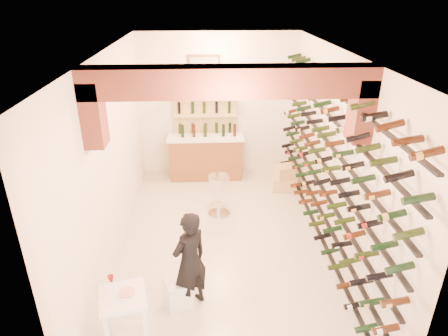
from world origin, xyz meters
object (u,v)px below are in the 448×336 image
back_counter (206,156)px  crate_lower (285,183)px  wine_rack (322,160)px  white_stool (178,293)px  person (190,261)px  tasting_table (124,304)px  chrome_barstool (219,193)px

back_counter → crate_lower: size_ratio=3.31×
wine_rack → white_stool: (-2.25, -1.39, -1.34)m
wine_rack → person: bearing=-146.2°
white_stool → tasting_table: bearing=-132.7°
tasting_table → person: size_ratio=0.64×
back_counter → chrome_barstool: bearing=-82.0°
crate_lower → chrome_barstool: bearing=-147.1°
tasting_table → back_counter: bearing=64.3°
tasting_table → crate_lower: (2.70, 3.93, -0.48)m
person → crate_lower: 3.86m
white_stool → chrome_barstool: chrome_barstool is taller
crate_lower → back_counter: bearing=156.5°
back_counter → crate_lower: bearing=-23.5°
crate_lower → person: bearing=-120.5°
back_counter → crate_lower: back_counter is taller
wine_rack → back_counter: size_ratio=3.35×
white_stool → crate_lower: bearing=57.3°
tasting_table → person: (0.76, 0.64, 0.10)m
tasting_table → person: bearing=26.3°
wine_rack → crate_lower: wine_rack is taller
white_stool → person: person is taller
white_stool → back_counter: bearing=84.1°
white_stool → crate_lower: 3.92m
white_stool → chrome_barstool: 2.46m
wine_rack → white_stool: bearing=-148.2°
wine_rack → crate_lower: size_ratio=11.10×
white_stool → person: size_ratio=0.28×
crate_lower → white_stool: bearing=-122.7°
back_counter → person: (-0.24, -4.03, 0.20)m
wine_rack → person: (-2.07, -1.38, -0.82)m
tasting_table → chrome_barstool: bearing=53.8°
wine_rack → white_stool: wine_rack is taller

